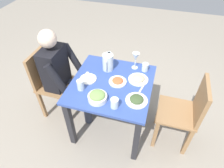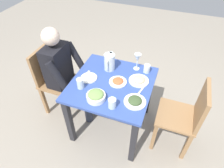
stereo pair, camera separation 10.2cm
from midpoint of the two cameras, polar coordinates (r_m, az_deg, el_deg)
ground_plane at (r=2.54m, az=-1.24°, el=-11.74°), size 8.00×8.00×0.00m
dining_table at (r=2.09m, az=-1.48°, el=-2.35°), size 0.83×0.83×0.72m
chair_near at (r=2.47m, az=-18.98°, el=0.96°), size 0.40×0.40×0.90m
chair_far at (r=2.13m, az=19.76°, el=-7.61°), size 0.40×0.40×0.90m
diner_near at (r=2.28m, az=-15.45°, el=2.79°), size 0.48×0.53×1.19m
water_pitcher at (r=2.12m, az=-2.63°, el=6.45°), size 0.16×0.12×0.19m
salad_bowl at (r=1.81m, az=-5.96°, el=-3.78°), size 0.18×0.18×0.09m
plate_yoghurt at (r=2.05m, az=-8.50°, el=1.59°), size 0.18×0.18×0.04m
plate_rice_curry at (r=2.00m, az=0.22°, el=0.83°), size 0.18×0.18×0.04m
plate_dolmas at (r=1.82m, az=5.70°, el=-4.69°), size 0.21×0.21×0.05m
plate_beans at (r=2.03m, az=6.38°, el=1.53°), size 0.21×0.21×0.05m
water_glass_near_left at (r=1.93m, az=-10.81°, el=-0.31°), size 0.07×0.07×0.11m
water_glass_far_right at (r=2.15m, az=8.45°, el=4.93°), size 0.07×0.07×0.09m
water_glass_center at (r=1.74m, az=-0.95°, el=-5.73°), size 0.07×0.07×0.10m
wine_glass at (r=2.12m, az=5.65°, el=7.83°), size 0.08×0.08×0.20m
fork_near at (r=2.09m, az=-9.37°, el=2.09°), size 0.17×0.03×0.01m
knife_near at (r=1.96m, az=7.49°, el=-1.11°), size 0.18×0.06×0.01m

